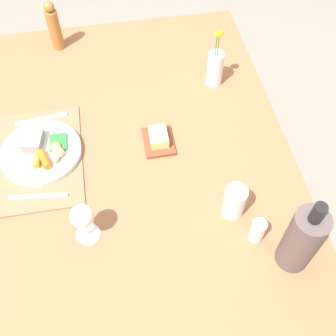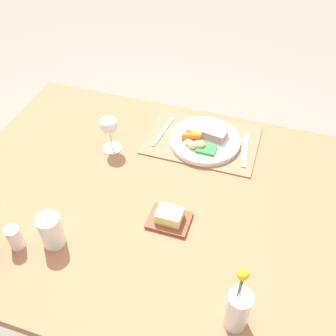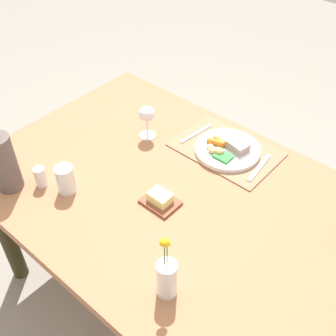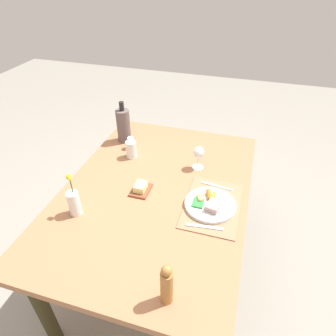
# 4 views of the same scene
# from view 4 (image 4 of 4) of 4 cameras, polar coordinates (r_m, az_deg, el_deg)

# --- Properties ---
(ground_plane) EXTENTS (8.00, 8.00, 0.00)m
(ground_plane) POSITION_cam_4_polar(r_m,az_deg,el_deg) (2.19, -1.94, -18.44)
(ground_plane) COLOR gray
(dining_table) EXTENTS (1.46, 1.02, 0.71)m
(dining_table) POSITION_cam_4_polar(r_m,az_deg,el_deg) (1.72, -2.36, -6.40)
(dining_table) COLOR #A26A47
(dining_table) RESTS_ON ground_plane
(placemat) EXTENTS (0.42, 0.28, 0.01)m
(placemat) POSITION_cam_4_polar(r_m,az_deg,el_deg) (1.58, 8.59, -7.11)
(placemat) COLOR #907050
(placemat) RESTS_ON dining_table
(dinner_plate) EXTENTS (0.27, 0.27, 0.05)m
(dinner_plate) POSITION_cam_4_polar(r_m,az_deg,el_deg) (1.56, 8.09, -6.89)
(dinner_plate) COLOR silver
(dinner_plate) RESTS_ON placemat
(fork) EXTENTS (0.04, 0.18, 0.00)m
(fork) POSITION_cam_4_polar(r_m,az_deg,el_deg) (1.46, 7.09, -11.24)
(fork) COLOR silver
(fork) RESTS_ON placemat
(knife) EXTENTS (0.03, 0.18, 0.00)m
(knife) POSITION_cam_4_polar(r_m,az_deg,el_deg) (1.69, 9.42, -3.46)
(knife) COLOR silver
(knife) RESTS_ON placemat
(salt_shaker) EXTENTS (0.04, 0.04, 0.08)m
(salt_shaker) POSITION_cam_4_polar(r_m,az_deg,el_deg) (2.00, -7.24, 4.87)
(salt_shaker) COLOR white
(salt_shaker) RESTS_ON dining_table
(wine_glass) EXTENTS (0.07, 0.07, 0.15)m
(wine_glass) POSITION_cam_4_polar(r_m,az_deg,el_deg) (1.77, 5.95, 2.86)
(wine_glass) COLOR white
(wine_glass) RESTS_ON dining_table
(water_tumbler) EXTENTS (0.07, 0.07, 0.11)m
(water_tumbler) POSITION_cam_4_polar(r_m,az_deg,el_deg) (1.91, -7.14, 3.43)
(water_tumbler) COLOR silver
(water_tumbler) RESTS_ON dining_table
(butter_dish) EXTENTS (0.13, 0.10, 0.05)m
(butter_dish) POSITION_cam_4_polar(r_m,az_deg,el_deg) (1.65, -5.32, -3.92)
(butter_dish) COLOR brown
(butter_dish) RESTS_ON dining_table
(flower_vase) EXTENTS (0.06, 0.06, 0.24)m
(flower_vase) POSITION_cam_4_polar(r_m,az_deg,el_deg) (1.54, -17.79, -6.27)
(flower_vase) COLOR silver
(flower_vase) RESTS_ON dining_table
(pepper_mill) EXTENTS (0.05, 0.05, 0.21)m
(pepper_mill) POSITION_cam_4_polar(r_m,az_deg,el_deg) (1.16, -0.26, -21.71)
(pepper_mill) COLOR #AB7037
(pepper_mill) RESTS_ON dining_table
(cooler_bottle) EXTENTS (0.09, 0.09, 0.29)m
(cooler_bottle) POSITION_cam_4_polar(r_m,az_deg,el_deg) (2.06, -8.64, 8.20)
(cooler_bottle) COLOR #5E4F4E
(cooler_bottle) RESTS_ON dining_table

